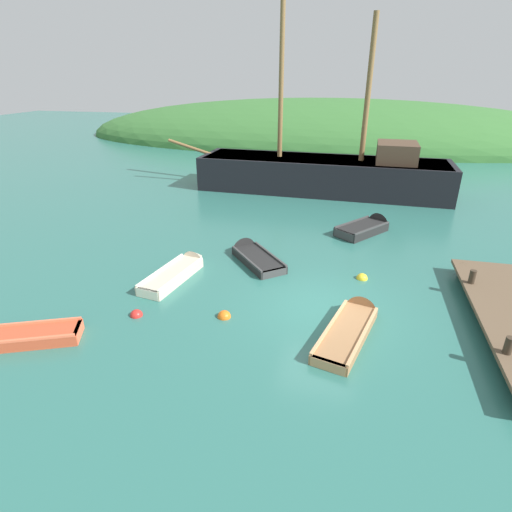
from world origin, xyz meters
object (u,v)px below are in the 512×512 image
rowboat_outer_right (252,256)px  buoy_orange (224,317)px  rowboat_near_dock (180,272)px  buoy_red (137,315)px  rowboat_center (4,341)px  sailing_ship (324,179)px  rowboat_outer_left (352,325)px  buoy_yellow (362,279)px  rowboat_portside (368,228)px

rowboat_outer_right → buoy_orange: bearing=142.9°
rowboat_near_dock → buoy_red: 2.90m
rowboat_center → sailing_ship: bearing=-135.0°
rowboat_near_dock → rowboat_outer_right: bearing=-38.5°
rowboat_outer_left → sailing_ship: bearing=23.0°
buoy_orange → rowboat_outer_right: bearing=93.1°
buoy_orange → buoy_yellow: bearing=41.4°
rowboat_center → rowboat_outer_left: bearing=174.9°
rowboat_outer_left → buoy_orange: bearing=110.1°
sailing_ship → rowboat_outer_right: 10.89m
rowboat_outer_right → rowboat_outer_left: 5.64m
rowboat_outer_left → buoy_yellow: bearing=10.1°
sailing_ship → buoy_yellow: sailing_ship is taller
buoy_red → buoy_orange: buoy_orange is taller
rowboat_outer_right → buoy_red: size_ratio=8.26×
rowboat_near_dock → rowboat_portside: rowboat_portside is taller
rowboat_outer_left → buoy_red: rowboat_outer_left is taller
sailing_ship → rowboat_center: size_ratio=4.82×
sailing_ship → buoy_orange: bearing=85.3°
rowboat_portside → buoy_yellow: 5.01m
rowboat_portside → sailing_ship: bearing=59.0°
sailing_ship → buoy_orange: (-1.63, -15.04, -0.76)m
buoy_yellow → buoy_orange: bearing=-138.6°
rowboat_outer_right → rowboat_outer_left: rowboat_outer_right is taller
rowboat_outer_left → buoy_red: (-6.36, -0.90, -0.08)m
rowboat_outer_right → buoy_yellow: rowboat_outer_right is taller
rowboat_portside → buoy_yellow: bearing=-145.8°
rowboat_center → buoy_red: bearing=-166.0°
rowboat_portside → rowboat_center: bearing=176.3°
rowboat_center → buoy_orange: (5.37, 2.67, -0.10)m
buoy_orange → sailing_ship: bearing=83.8°
rowboat_near_dock → rowboat_outer_left: 6.50m
sailing_ship → rowboat_near_dock: 13.36m
rowboat_center → rowboat_outer_right: bearing=-149.7°
rowboat_center → rowboat_portside: 14.79m
rowboat_outer_left → buoy_yellow: (0.26, 3.19, -0.08)m
rowboat_outer_right → buoy_yellow: size_ratio=7.95×
rowboat_outer_right → rowboat_center: (-5.14, -7.01, 0.01)m
sailing_ship → rowboat_outer_left: 14.86m
rowboat_outer_right → rowboat_portside: 6.16m
sailing_ship → rowboat_near_dock: bearing=73.7°
rowboat_center → buoy_orange: size_ratio=8.94×
sailing_ship → rowboat_portside: size_ratio=5.46×
rowboat_portside → buoy_yellow: rowboat_portside is taller
rowboat_center → rowboat_portside: (9.64, 11.22, 0.04)m
rowboat_portside → buoy_orange: rowboat_portside is taller
rowboat_center → rowboat_outer_left: 9.62m
buoy_red → sailing_ship: bearing=74.8°
rowboat_center → rowboat_outer_left: size_ratio=0.93×
sailing_ship → buoy_orange: sailing_ship is taller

